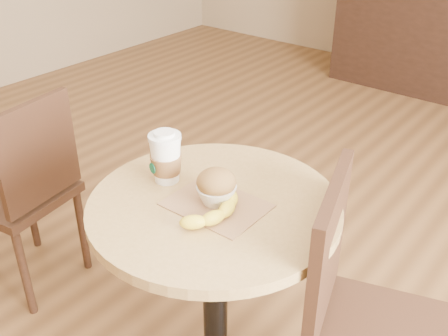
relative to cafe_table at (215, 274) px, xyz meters
name	(u,v)px	position (x,y,z in m)	size (l,w,h in m)	color
cafe_table	(215,274)	(0.00, 0.00, 0.00)	(0.64, 0.64, 0.75)	black
chair_left	(26,189)	(-0.90, -0.02, -0.07)	(0.41, 0.41, 0.81)	#371F13
chair_right	(363,324)	(0.39, 0.12, -0.03)	(0.48, 0.48, 0.87)	#371F13
kraft_bag	(217,205)	(0.02, -0.01, 0.24)	(0.24, 0.18, 0.00)	#956B48
coffee_cup	(166,159)	(-0.17, 0.00, 0.30)	(0.09, 0.09, 0.14)	white
muffin	(216,187)	(0.01, 0.00, 0.29)	(0.10, 0.10, 0.09)	white
banana	(208,202)	(0.01, -0.03, 0.26)	(0.17, 0.24, 0.03)	yellow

